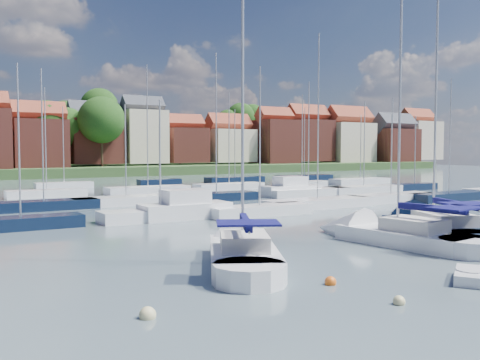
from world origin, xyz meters
TOP-DOWN VIEW (x-y plane):
  - ground at (0.00, 40.00)m, footprint 260.00×260.00m
  - sailboat_left at (-9.39, 4.79)m, footprint 7.87×11.48m
  - sailboat_centre at (0.28, 4.86)m, footprint 4.64×12.30m
  - sailboat_navy at (5.01, 6.00)m, footprint 7.86×13.54m
  - tender at (-3.63, -3.76)m, footprint 2.81×2.46m
  - buoy_a at (-16.64, -1.51)m, footprint 0.55×0.55m
  - buoy_b at (-8.63, -4.54)m, footprint 0.42×0.42m
  - buoy_c at (-8.89, -1.24)m, footprint 0.47×0.47m
  - buoy_e at (3.20, 5.80)m, footprint 0.49×0.49m
  - marina_field at (1.91, 35.15)m, footprint 79.62×41.41m
  - far_shore_town at (2.23, 132.67)m, footprint 212.46×90.00m

SIDE VIEW (x-z plane):
  - ground at x=0.00m, z-range 0.00..0.00m
  - buoy_a at x=-16.64m, z-range -0.27..0.27m
  - buoy_b at x=-8.63m, z-range -0.21..0.21m
  - buoy_c at x=-8.89m, z-range -0.23..0.23m
  - buoy_e at x=3.20m, z-range -0.25..0.25m
  - tender at x=-3.63m, z-range -0.06..0.50m
  - sailboat_navy at x=5.01m, z-range -8.73..9.42m
  - sailboat_centre at x=0.28m, z-range -7.79..8.49m
  - sailboat_left at x=-9.39m, z-range -7.37..8.08m
  - marina_field at x=1.91m, z-range -7.53..8.40m
  - far_shore_town at x=2.23m, z-range -6.53..15.74m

